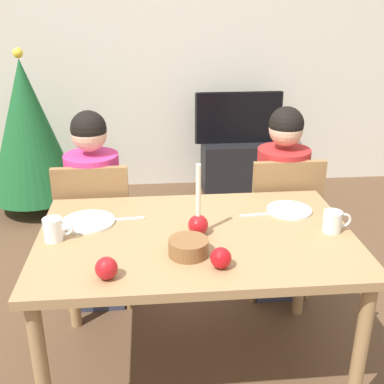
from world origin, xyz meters
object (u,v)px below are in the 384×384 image
(tv_stand, at_px, (237,167))
(plate_right, at_px, (289,210))
(apple_near_candle, at_px, (221,258))
(person_left_child, at_px, (96,214))
(person_right_child, at_px, (280,207))
(bowl_walnuts, at_px, (188,247))
(tv, at_px, (239,118))
(mug_right, at_px, (333,221))
(chair_right, at_px, (281,219))
(mug_left, at_px, (54,229))
(plate_left, at_px, (88,222))
(dining_table, at_px, (196,250))
(candle_centerpiece, at_px, (198,220))
(chair_left, at_px, (96,226))
(apple_by_left_plate, at_px, (106,268))
(christmas_tree, at_px, (28,130))

(tv_stand, distance_m, plate_right, 2.17)
(tv_stand, xyz_separation_m, apple_near_candle, (-0.55, -2.59, 0.55))
(person_left_child, distance_m, plate_right, 1.10)
(person_right_child, bearing_deg, bowl_walnuts, -126.89)
(tv, bearing_deg, mug_right, -90.06)
(chair_right, distance_m, apple_near_candle, 1.06)
(plate_right, distance_m, mug_left, 1.11)
(apple_near_candle, bearing_deg, person_left_child, 122.07)
(person_right_child, relative_size, plate_left, 4.72)
(dining_table, distance_m, candle_centerpiece, 0.15)
(plate_left, bearing_deg, mug_right, -9.68)
(chair_left, xyz_separation_m, apple_by_left_plate, (0.15, -0.93, 0.28))
(mug_right, relative_size, apple_near_candle, 1.54)
(person_right_child, height_order, apple_near_candle, person_right_child)
(apple_by_left_plate, bearing_deg, apple_near_candle, 4.92)
(bowl_walnuts, xyz_separation_m, apple_near_candle, (0.12, -0.11, 0.01))
(chair_right, xyz_separation_m, person_right_child, (0.00, 0.03, 0.06))
(christmas_tree, bearing_deg, plate_left, -69.81)
(person_right_child, bearing_deg, apple_near_candle, -118.16)
(apple_near_candle, xyz_separation_m, apple_by_left_plate, (-0.44, -0.04, 0.00))
(mug_left, xyz_separation_m, apple_by_left_plate, (0.25, -0.33, -0.01))
(plate_left, height_order, bowl_walnuts, bowl_walnuts)
(tv_stand, relative_size, plate_left, 2.58)
(dining_table, height_order, chair_right, chair_right)
(tv, distance_m, candle_centerpiece, 2.38)
(christmas_tree, bearing_deg, tv_stand, 8.07)
(chair_right, bearing_deg, apple_by_left_plate, -134.96)
(chair_right, relative_size, tv_stand, 1.41)
(christmas_tree, relative_size, plate_left, 5.48)
(apple_near_candle, bearing_deg, plate_right, 49.82)
(plate_right, height_order, bowl_walnuts, bowl_walnuts)
(apple_near_candle, bearing_deg, bowl_walnuts, 136.20)
(person_left_child, xyz_separation_m, apple_by_left_plate, (0.15, -0.97, 0.22))
(plate_left, height_order, apple_by_left_plate, apple_by_left_plate)
(chair_left, bearing_deg, candle_centerpiece, -49.25)
(christmas_tree, bearing_deg, chair_right, -39.41)
(mug_right, distance_m, bowl_walnuts, 0.68)
(mug_right, bearing_deg, mug_left, 178.51)
(tv_stand, height_order, mug_right, mug_right)
(apple_near_candle, bearing_deg, candle_centerpiece, 101.44)
(tv_stand, distance_m, mug_left, 2.67)
(dining_table, xyz_separation_m, apple_by_left_plate, (-0.37, -0.33, 0.13))
(dining_table, distance_m, tv_stand, 2.42)
(tv_stand, distance_m, bowl_walnuts, 2.62)
(person_left_child, relative_size, candle_centerpiece, 3.58)
(plate_left, relative_size, apple_near_candle, 2.95)
(tv_stand, distance_m, tv, 0.47)
(chair_right, height_order, mug_left, chair_right)
(dining_table, height_order, plate_right, plate_right)
(plate_right, xyz_separation_m, mug_left, (-1.10, -0.20, 0.05))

